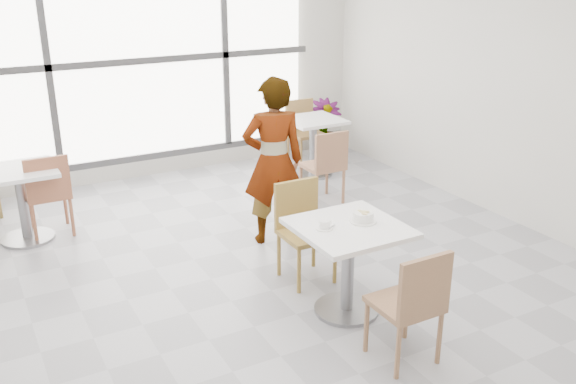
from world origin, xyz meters
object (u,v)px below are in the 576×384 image
chair_far (302,224)px  plant_right (324,129)px  bg_chair_right_far (303,128)px  bg_table_left (21,194)px  main_table (348,252)px  chair_near (413,300)px  bg_chair_right_near (326,162)px  oatmeal_bowl (363,217)px  bg_chair_left_near (48,190)px  person (273,162)px  coffee_cup (325,225)px  bg_table_right (313,139)px

chair_far → plant_right: chair_far is taller
chair_far → bg_chair_right_far: same height
bg_table_left → plant_right: size_ratio=0.89×
main_table → chair_near: 0.79m
bg_chair_right_near → oatmeal_bowl: bearing=65.0°
bg_chair_right_near → bg_chair_right_far: same height
bg_chair_left_near → bg_chair_right_far: bearing=-165.2°
bg_chair_right_near → bg_chair_left_near: bearing=-10.9°
bg_chair_left_near → plant_right: (3.85, 0.96, -0.08)m
chair_near → person: (0.12, 2.28, 0.33)m
chair_far → bg_chair_right_far: (1.67, 2.88, 0.00)m
chair_far → oatmeal_bowl: chair_far is taller
coffee_cup → plant_right: bearing=58.1°
bg_table_right → bg_chair_right_near: 1.05m
chair_far → plant_right: 3.56m
chair_far → bg_table_right: (1.53, 2.37, -0.01)m
bg_chair_right_near → coffee_cup: bearing=57.6°
plant_right → chair_near: bearing=-114.8°
person → bg_table_left: 2.52m
chair_near → bg_table_right: size_ratio=1.16×
bg_chair_left_near → bg_table_left: bearing=-8.2°
plant_right → chair_far: bearing=-125.0°
chair_near → bg_table_right: bearing=-111.5°
bg_chair_right_near → bg_chair_right_far: bearing=-110.4°
chair_near → bg_table_left: 4.05m
coffee_cup → bg_chair_left_near: 3.09m
chair_near → bg_chair_right_far: (1.67, 4.37, 0.00)m
coffee_cup → plant_right: plant_right is taller
person → bg_table_right: 2.14m
bg_chair_left_near → plant_right: bearing=-166.0°
oatmeal_bowl → bg_chair_right_near: bearing=65.0°
plant_right → bg_table_left: bearing=-167.3°
coffee_cup → bg_table_right: 3.50m
chair_near → bg_table_right: (1.52, 3.86, -0.01)m
oatmeal_bowl → person: (-0.01, 1.48, 0.03)m
main_table → oatmeal_bowl: (0.13, 0.01, 0.27)m
coffee_cup → bg_chair_right_far: (1.86, 3.54, -0.28)m
plant_right → bg_chair_right_near: bearing=-121.2°
oatmeal_bowl → bg_chair_right_near: (0.98, 2.09, -0.29)m
oatmeal_bowl → plant_right: size_ratio=0.25×
coffee_cup → bg_table_left: coffee_cup is taller
chair_near → chair_far: size_ratio=1.00×
bg_chair_right_far → chair_far: bearing=-120.1°
oatmeal_bowl → coffee_cup: size_ratio=1.32×
person → bg_table_right: bearing=-117.1°
bg_chair_left_near → bg_chair_right_far: size_ratio=1.00×
chair_near → bg_chair_right_far: bearing=-110.9°
bg_table_right → plant_right: size_ratio=0.89×
person → plant_right: bearing=-117.5°
chair_near → bg_chair_right_near: (1.12, 2.89, 0.00)m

